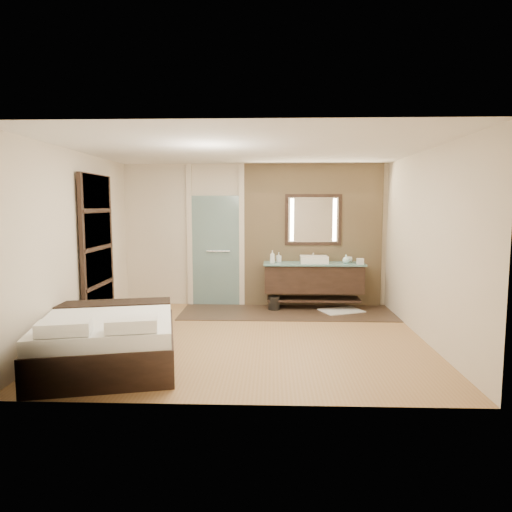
{
  "coord_description": "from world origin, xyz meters",
  "views": [
    {
      "loc": [
        0.32,
        -6.46,
        1.92
      ],
      "look_at": [
        0.08,
        0.6,
        1.13
      ],
      "focal_mm": 32.0,
      "sensor_mm": 36.0,
      "label": 1
    }
  ],
  "objects_px": {
    "vanity": "(314,278)",
    "bed": "(109,339)",
    "mirror_unit": "(313,220)",
    "waste_bin": "(274,303)"
  },
  "relations": [
    {
      "from": "waste_bin",
      "to": "vanity",
      "type": "bearing_deg",
      "value": 11.73
    },
    {
      "from": "vanity",
      "to": "mirror_unit",
      "type": "height_order",
      "value": "mirror_unit"
    },
    {
      "from": "vanity",
      "to": "waste_bin",
      "type": "bearing_deg",
      "value": -168.27
    },
    {
      "from": "vanity",
      "to": "bed",
      "type": "distance_m",
      "value": 4.13
    },
    {
      "from": "mirror_unit",
      "to": "waste_bin",
      "type": "distance_m",
      "value": 1.73
    },
    {
      "from": "bed",
      "to": "waste_bin",
      "type": "height_order",
      "value": "bed"
    },
    {
      "from": "vanity",
      "to": "mirror_unit",
      "type": "relative_size",
      "value": 1.75
    },
    {
      "from": "waste_bin",
      "to": "mirror_unit",
      "type": "bearing_deg",
      "value": 28.1
    },
    {
      "from": "vanity",
      "to": "bed",
      "type": "relative_size",
      "value": 0.84
    },
    {
      "from": "vanity",
      "to": "waste_bin",
      "type": "distance_m",
      "value": 0.87
    }
  ]
}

